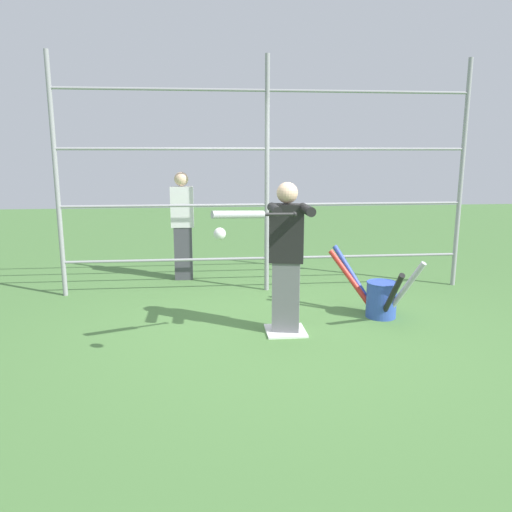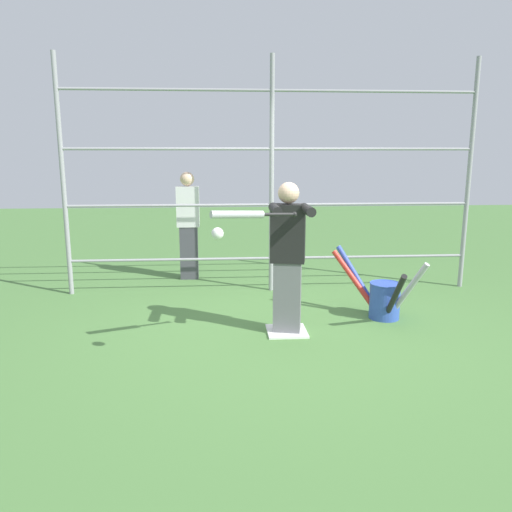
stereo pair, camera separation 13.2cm
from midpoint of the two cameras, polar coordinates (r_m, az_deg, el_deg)
ground_plane at (r=5.16m, az=4.27°, el=-8.66°), size 24.00×24.00×0.00m
home_plate at (r=5.15m, az=4.27°, el=-8.56°), size 0.40×0.40×0.02m
fence_backstop at (r=6.43m, az=2.40°, el=9.00°), size 5.26×0.06×2.98m
batter at (r=4.92m, az=4.44°, el=0.27°), size 0.38×0.57×1.52m
baseball_bat_swinging at (r=4.23m, az=-0.36°, el=4.76°), size 0.77×0.36×0.10m
softball_in_flight at (r=3.89m, az=-3.46°, el=2.57°), size 0.10×0.10×0.10m
bat_bucket at (r=5.68m, az=14.96°, el=-4.61°), size 0.87×1.09×0.74m
bystander_behind_fence at (r=7.16m, az=-7.22°, el=3.64°), size 0.32×0.20×1.53m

